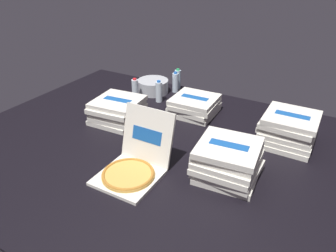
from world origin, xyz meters
TOP-DOWN VIEW (x-y plane):
  - ground_plane at (0.00, 0.00)m, footprint 3.20×2.40m
  - open_pizza_box at (-0.00, -0.36)m, footprint 0.38×0.49m
  - pizza_stack_right_mid at (-0.03, 0.65)m, footprint 0.41×0.41m
  - pizza_stack_right_far at (0.80, 0.54)m, footprint 0.41×0.41m
  - pizza_stack_left_near at (-0.55, 0.19)m, footprint 0.42×0.44m
  - pizza_stack_center_far at (0.55, -0.09)m, footprint 0.42×0.43m
  - ice_bucket at (-0.63, 0.89)m, footprint 0.32×0.32m
  - water_bottle_0 at (-0.69, 0.66)m, footprint 0.07×0.07m
  - water_bottle_1 at (-0.46, 1.12)m, footprint 0.07×0.07m
  - water_bottle_2 at (-0.43, 1.02)m, footprint 0.07×0.07m
  - water_bottle_3 at (-0.45, 0.72)m, footprint 0.07×0.07m

SIDE VIEW (x-z plane):
  - ground_plane at x=0.00m, z-range -0.02..0.00m
  - ice_bucket at x=-0.63m, z-range 0.00..0.14m
  - open_pizza_box at x=0.00m, z-range -0.12..0.27m
  - pizza_stack_right_mid at x=-0.03m, z-range 0.00..0.16m
  - pizza_stack_left_near at x=-0.55m, z-range 0.00..0.20m
  - water_bottle_0 at x=-0.69m, z-range -0.01..0.21m
  - water_bottle_1 at x=-0.46m, z-range -0.01..0.21m
  - water_bottle_2 at x=-0.43m, z-range -0.01..0.21m
  - water_bottle_3 at x=-0.45m, z-range -0.01..0.21m
  - pizza_stack_center_far at x=0.55m, z-range 0.00..0.24m
  - pizza_stack_right_far at x=0.80m, z-range 0.00..0.24m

